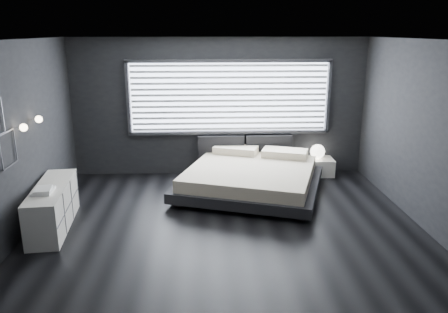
{
  "coord_description": "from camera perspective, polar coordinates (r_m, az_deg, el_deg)",
  "views": [
    {
      "loc": [
        -0.35,
        -6.12,
        2.92
      ],
      "look_at": [
        0.0,
        0.85,
        0.9
      ],
      "focal_mm": 35.0,
      "sensor_mm": 36.0,
      "label": 1
    }
  ],
  "objects": [
    {
      "name": "bed",
      "position": [
        8.16,
        3.54,
        -2.63
      ],
      "size": [
        3.09,
        3.02,
        0.64
      ],
      "color": "black",
      "rests_on": "ground"
    },
    {
      "name": "window",
      "position": [
        8.93,
        0.7,
        7.71
      ],
      "size": [
        4.14,
        0.09,
        1.52
      ],
      "color": "white",
      "rests_on": "ground"
    },
    {
      "name": "wall_art_lower",
      "position": [
        6.57,
        -26.34,
        0.88
      ],
      "size": [
        0.01,
        0.48,
        0.48
      ],
      "color": "#47474C",
      "rests_on": "ground"
    },
    {
      "name": "sconce_far",
      "position": [
        7.35,
        -23.06,
        4.5
      ],
      "size": [
        0.18,
        0.11,
        0.11
      ],
      "color": "silver",
      "rests_on": "ground"
    },
    {
      "name": "book_stack",
      "position": [
        6.83,
        -22.55,
        -4.11
      ],
      "size": [
        0.28,
        0.37,
        0.07
      ],
      "color": "white",
      "rests_on": "dresser"
    },
    {
      "name": "headboard",
      "position": [
        9.11,
        2.74,
        1.18
      ],
      "size": [
        1.96,
        0.16,
        0.52
      ],
      "color": "black",
      "rests_on": "ground"
    },
    {
      "name": "dresser",
      "position": [
        7.2,
        -21.4,
        -6.1
      ],
      "size": [
        0.63,
        1.7,
        0.67
      ],
      "color": "white",
      "rests_on": "ground"
    },
    {
      "name": "orb_lamp",
      "position": [
        9.26,
        12.12,
        0.64
      ],
      "size": [
        0.3,
        0.3,
        0.3
      ],
      "primitive_type": "sphere",
      "color": "white",
      "rests_on": "nightstand"
    },
    {
      "name": "sconce_near",
      "position": [
        6.8,
        -24.73,
        3.46
      ],
      "size": [
        0.18,
        0.11,
        0.11
      ],
      "color": "silver",
      "rests_on": "ground"
    },
    {
      "name": "room",
      "position": [
        6.31,
        0.38,
        2.22
      ],
      "size": [
        6.04,
        6.0,
        2.8
      ],
      "color": "black",
      "rests_on": "ground"
    },
    {
      "name": "nightstand",
      "position": [
        9.36,
        12.18,
        -1.28
      ],
      "size": [
        0.62,
        0.52,
        0.35
      ],
      "primitive_type": "cube",
      "rotation": [
        0.0,
        0.0,
        -0.03
      ],
      "color": "white",
      "rests_on": "ground"
    }
  ]
}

